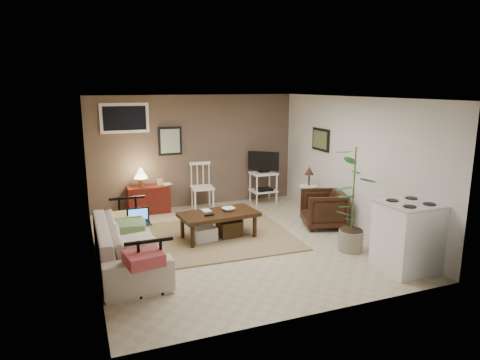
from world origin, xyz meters
name	(u,v)px	position (x,y,z in m)	size (l,w,h in m)	color
floor	(236,242)	(0.00, 0.00, 0.00)	(5.00, 5.00, 0.00)	#C1B293
art_back	(170,141)	(-0.55, 2.48, 1.45)	(0.50, 0.03, 0.60)	black
art_right	(321,140)	(2.23, 1.05, 1.52)	(0.03, 0.60, 0.45)	black
window	(125,118)	(-1.45, 2.48, 1.95)	(0.96, 0.03, 0.60)	white
rug	(212,237)	(-0.33, 0.34, 0.01)	(2.74, 2.19, 0.03)	#958057
coffee_table	(218,223)	(-0.23, 0.27, 0.28)	(1.37, 0.79, 0.50)	black
sofa	(128,237)	(-1.80, -0.30, 0.44)	(2.25, 0.66, 0.88)	beige
sofa_pillows	(134,235)	(-1.75, -0.56, 0.54)	(0.43, 2.14, 0.15)	#EEE6C5
sofa_end_rails	(137,239)	(-1.67, -0.30, 0.38)	(0.60, 2.24, 0.76)	black
laptop	(139,219)	(-1.58, 0.09, 0.57)	(0.35, 0.25, 0.24)	black
red_console	(148,197)	(-1.09, 2.27, 0.34)	(0.85, 0.38, 0.98)	maroon
spindle_chair	(202,188)	(0.03, 2.14, 0.47)	(0.49, 0.49, 0.99)	white
tv_stand	(264,176)	(1.45, 2.10, 0.62)	(0.58, 0.47, 1.17)	white
side_table	(309,185)	(1.95, 0.99, 0.62)	(0.37, 0.37, 1.00)	white
armchair	(323,207)	(1.80, 0.18, 0.38)	(0.73, 0.68, 0.75)	black
potted_plant	(353,196)	(1.57, -1.01, 0.91)	(0.43, 0.43, 1.70)	gray
stove	(408,236)	(1.88, -1.89, 0.50)	(0.77, 0.72, 1.01)	white
bowl	(229,205)	(-0.03, 0.32, 0.58)	(0.22, 0.05, 0.22)	black
book_table	(202,206)	(-0.47, 0.43, 0.57)	(0.15, 0.02, 0.20)	black
book_console	(163,180)	(-0.77, 2.26, 0.68)	(0.17, 0.02, 0.23)	black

